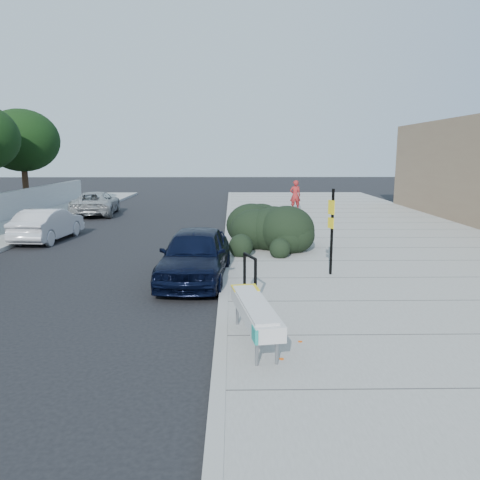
{
  "coord_description": "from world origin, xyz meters",
  "views": [
    {
      "loc": [
        0.21,
        -10.05,
        3.41
      ],
      "look_at": [
        0.42,
        2.99,
        1.0
      ],
      "focal_mm": 35.0,
      "sensor_mm": 36.0,
      "label": 1
    }
  ],
  "objects_px": {
    "bike_rack": "(250,273)",
    "pedestrian": "(295,195)",
    "wagon_silver": "(48,224)",
    "bench": "(255,311)",
    "sign_post": "(332,226)",
    "sedan_navy": "(195,254)",
    "suv_silver": "(96,203)"
  },
  "relations": [
    {
      "from": "bike_rack",
      "to": "pedestrian",
      "type": "bearing_deg",
      "value": 59.15
    },
    {
      "from": "wagon_silver",
      "to": "bike_rack",
      "type": "bearing_deg",
      "value": 137.67
    },
    {
      "from": "bench",
      "to": "sign_post",
      "type": "relative_size",
      "value": 1.05
    },
    {
      "from": "sedan_navy",
      "to": "wagon_silver",
      "type": "distance_m",
      "value": 8.79
    },
    {
      "from": "bike_rack",
      "to": "sign_post",
      "type": "relative_size",
      "value": 0.44
    },
    {
      "from": "bench",
      "to": "wagon_silver",
      "type": "bearing_deg",
      "value": 116.69
    },
    {
      "from": "bench",
      "to": "wagon_silver",
      "type": "height_order",
      "value": "wagon_silver"
    },
    {
      "from": "sign_post",
      "to": "bench",
      "type": "bearing_deg",
      "value": -139.7
    },
    {
      "from": "bike_rack",
      "to": "sign_post",
      "type": "height_order",
      "value": "sign_post"
    },
    {
      "from": "sign_post",
      "to": "wagon_silver",
      "type": "xyz_separation_m",
      "value": [
        -10.01,
        6.08,
        -0.85
      ]
    },
    {
      "from": "bench",
      "to": "wagon_silver",
      "type": "xyz_separation_m",
      "value": [
        -7.72,
        10.74,
        -0.08
      ]
    },
    {
      "from": "pedestrian",
      "to": "wagon_silver",
      "type": "bearing_deg",
      "value": 33.09
    },
    {
      "from": "bike_rack",
      "to": "sedan_navy",
      "type": "xyz_separation_m",
      "value": [
        -1.4,
        2.2,
        -0.05
      ]
    },
    {
      "from": "sign_post",
      "to": "suv_silver",
      "type": "xyz_separation_m",
      "value": [
        -10.39,
        14.02,
        -0.83
      ]
    },
    {
      "from": "bench",
      "to": "sedan_navy",
      "type": "relative_size",
      "value": 0.58
    },
    {
      "from": "pedestrian",
      "to": "bike_rack",
      "type": "bearing_deg",
      "value": 74.19
    },
    {
      "from": "bike_rack",
      "to": "sign_post",
      "type": "distance_m",
      "value": 3.28
    },
    {
      "from": "sign_post",
      "to": "wagon_silver",
      "type": "distance_m",
      "value": 11.74
    },
    {
      "from": "wagon_silver",
      "to": "sign_post",
      "type": "bearing_deg",
      "value": 153.5
    },
    {
      "from": "bike_rack",
      "to": "wagon_silver",
      "type": "xyz_separation_m",
      "value": [
        -7.72,
        8.31,
        -0.13
      ]
    },
    {
      "from": "sign_post",
      "to": "pedestrian",
      "type": "distance_m",
      "value": 14.69
    },
    {
      "from": "sign_post",
      "to": "pedestrian",
      "type": "xyz_separation_m",
      "value": [
        0.97,
        14.65,
        -0.46
      ]
    },
    {
      "from": "sign_post",
      "to": "pedestrian",
      "type": "height_order",
      "value": "sign_post"
    },
    {
      "from": "suv_silver",
      "to": "sedan_navy",
      "type": "bearing_deg",
      "value": 108.89
    },
    {
      "from": "sedan_navy",
      "to": "wagon_silver",
      "type": "xyz_separation_m",
      "value": [
        -6.32,
        6.11,
        -0.08
      ]
    },
    {
      "from": "bench",
      "to": "sedan_navy",
      "type": "xyz_separation_m",
      "value": [
        -1.4,
        4.64,
        0.0
      ]
    },
    {
      "from": "suv_silver",
      "to": "pedestrian",
      "type": "distance_m",
      "value": 11.38
    },
    {
      "from": "bike_rack",
      "to": "wagon_silver",
      "type": "relative_size",
      "value": 0.27
    },
    {
      "from": "sign_post",
      "to": "sedan_navy",
      "type": "height_order",
      "value": "sign_post"
    },
    {
      "from": "sedan_navy",
      "to": "suv_silver",
      "type": "distance_m",
      "value": 15.56
    },
    {
      "from": "bench",
      "to": "suv_silver",
      "type": "relative_size",
      "value": 0.52
    },
    {
      "from": "bench",
      "to": "suv_silver",
      "type": "height_order",
      "value": "suv_silver"
    }
  ]
}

